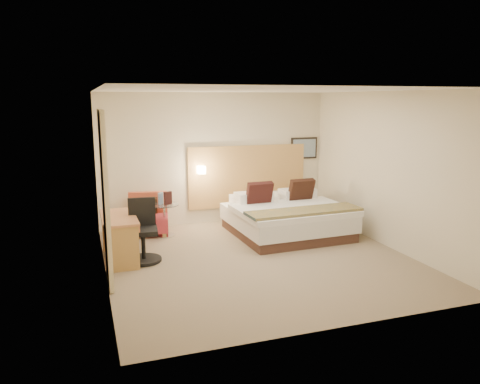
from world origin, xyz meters
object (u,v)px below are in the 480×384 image
object	(u,v)px
bed	(286,217)
lounge_chair	(148,218)
side_table	(164,218)
desk	(121,225)
desk_chair	(143,236)

from	to	relation	value
bed	lounge_chair	xyz separation A→B (m)	(-2.52, 0.87, -0.02)
lounge_chair	side_table	world-z (taller)	lounge_chair
bed	desk	world-z (taller)	bed
side_table	lounge_chair	bearing A→B (deg)	137.12
desk	desk_chair	size ratio (longest dim) A/B	1.18
desk_chair	side_table	bearing A→B (deg)	66.29
desk	desk_chair	distance (m)	0.40
desk_chair	desk	bearing A→B (deg)	154.91
desk_chair	lounge_chair	bearing A→B (deg)	79.19
side_table	desk	xyz separation A→B (m)	(-0.89, -1.11, 0.23)
desk	bed	bearing A→B (deg)	8.90
lounge_chair	desk	bearing A→B (deg)	-114.44
lounge_chair	desk	distance (m)	1.52
desk	desk_chair	world-z (taller)	desk_chair
side_table	desk	world-z (taller)	desk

